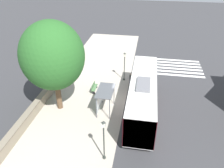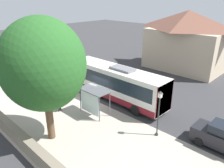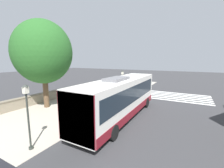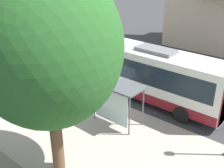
% 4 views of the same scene
% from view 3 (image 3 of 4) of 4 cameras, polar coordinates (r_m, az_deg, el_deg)
% --- Properties ---
extents(ground_plane, '(120.00, 120.00, 0.00)m').
position_cam_3_polar(ground_plane, '(15.05, -1.12, -10.26)').
color(ground_plane, '#353538').
rests_on(ground_plane, ground).
extents(sidewalk_plaza, '(9.00, 44.00, 0.02)m').
position_cam_3_polar(sidewalk_plaza, '(17.60, -14.09, -7.60)').
color(sidewalk_plaza, '#ADA393').
rests_on(sidewalk_plaza, ground).
extents(crosswalk_stripes, '(9.00, 5.25, 0.01)m').
position_cam_3_polar(crosswalk_stripes, '(22.53, 22.62, -4.36)').
color(crosswalk_stripes, silver).
rests_on(crosswalk_stripes, ground).
extents(stone_wall, '(0.60, 20.00, 1.12)m').
position_cam_3_polar(stone_wall, '(20.35, -22.64, -4.14)').
color(stone_wall, gray).
rests_on(stone_wall, ground).
extents(bus, '(2.59, 11.39, 3.64)m').
position_cam_3_polar(bus, '(12.85, 3.39, -4.93)').
color(bus, silver).
rests_on(bus, ground).
extents(bus_shelter, '(1.57, 2.83, 2.43)m').
position_cam_3_polar(bus_shelter, '(14.18, -11.50, -3.26)').
color(bus_shelter, '#515459').
rests_on(bus_shelter, ground).
extents(pedestrian, '(0.34, 0.22, 1.62)m').
position_cam_3_polar(pedestrian, '(17.80, 5.17, -4.04)').
color(pedestrian, '#2D3347').
rests_on(pedestrian, ground).
extents(bench, '(0.40, 1.61, 0.88)m').
position_cam_3_polar(bench, '(18.25, -9.09, -5.31)').
color(bench, '#4C7247').
rests_on(bench, ground).
extents(street_lamp_near, '(0.28, 0.28, 3.74)m').
position_cam_3_polar(street_lamp_near, '(9.45, -29.47, -9.13)').
color(street_lamp_near, '#2D332D').
rests_on(street_lamp_near, ground).
extents(street_lamp_far, '(0.28, 0.28, 3.69)m').
position_cam_3_polar(street_lamp_far, '(18.96, 4.00, 0.68)').
color(street_lamp_far, '#2D332D').
rests_on(street_lamp_far, ground).
extents(shade_tree, '(5.81, 5.81, 8.98)m').
position_cam_3_polar(shade_tree, '(16.99, -24.79, 10.91)').
color(shade_tree, brown).
rests_on(shade_tree, ground).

